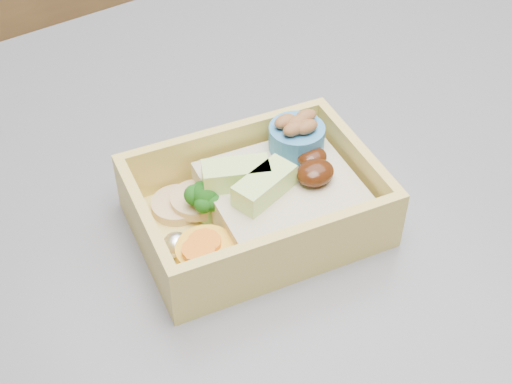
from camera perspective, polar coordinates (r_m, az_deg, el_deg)
bento_box at (r=0.48m, az=0.44°, el=-0.63°), size 0.18×0.14×0.06m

